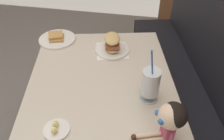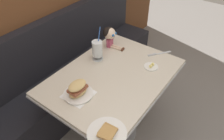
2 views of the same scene
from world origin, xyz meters
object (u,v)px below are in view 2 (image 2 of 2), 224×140
at_px(sandwich_plate, 78,90).
at_px(butter_knife, 155,54).
at_px(toast_plate, 107,133).
at_px(butter_saucer, 151,66).
at_px(seated_doll, 110,34).
at_px(milkshake_glass, 97,49).

distance_m(sandwich_plate, butter_knife, 0.83).
xyz_separation_m(toast_plate, butter_saucer, (0.75, 0.10, -0.00)).
bearing_deg(sandwich_plate, toast_plate, -111.01).
bearing_deg(seated_doll, butter_saucer, -96.48).
distance_m(sandwich_plate, butter_saucer, 0.67).
height_order(sandwich_plate, butter_saucer, sandwich_plate).
relative_size(milkshake_glass, butter_saucer, 2.63).
height_order(milkshake_glass, sandwich_plate, milkshake_glass).
xyz_separation_m(sandwich_plate, butter_knife, (0.80, -0.22, -0.04)).
xyz_separation_m(milkshake_glass, butter_saucer, (0.18, -0.44, -0.09)).
xyz_separation_m(toast_plate, seated_doll, (0.81, 0.58, 0.12)).
distance_m(milkshake_glass, seated_doll, 0.24).
xyz_separation_m(butter_knife, seated_doll, (-0.13, 0.42, 0.12)).
bearing_deg(butter_saucer, seated_doll, 83.52).
height_order(toast_plate, sandwich_plate, sandwich_plate).
height_order(milkshake_glass, seated_doll, milkshake_glass).
bearing_deg(seated_doll, sandwich_plate, -162.69).
height_order(sandwich_plate, butter_knife, sandwich_plate).
bearing_deg(sandwich_plate, butter_knife, -15.23).
distance_m(toast_plate, sandwich_plate, 0.40).
xyz_separation_m(toast_plate, butter_knife, (0.94, 0.16, -0.01)).
distance_m(butter_saucer, butter_knife, 0.20).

